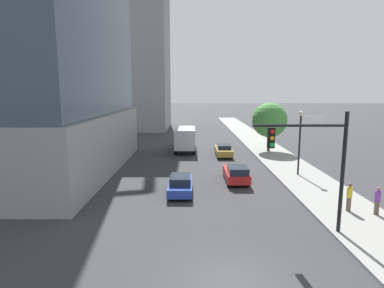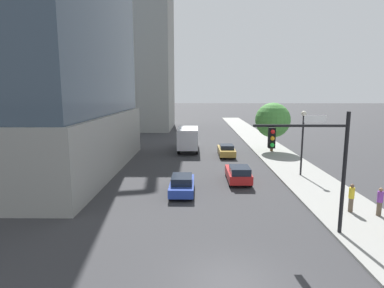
# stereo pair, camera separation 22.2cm
# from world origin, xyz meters

# --- Properties ---
(ground_plane) EXTENTS (400.00, 400.00, 0.00)m
(ground_plane) POSITION_xyz_m (0.00, 0.00, 0.00)
(ground_plane) COLOR #333335
(sidewalk) EXTENTS (4.76, 120.00, 0.15)m
(sidewalk) POSITION_xyz_m (8.29, 20.00, 0.07)
(sidewalk) COLOR gray
(sidewalk) RESTS_ON ground
(construction_building) EXTENTS (15.28, 16.60, 45.17)m
(construction_building) POSITION_xyz_m (-12.48, 54.48, 19.32)
(construction_building) COLOR gray
(construction_building) RESTS_ON ground
(traffic_light_pole) EXTENTS (4.89, 0.48, 6.45)m
(traffic_light_pole) POSITION_xyz_m (4.71, 4.46, 4.46)
(traffic_light_pole) COLOR black
(traffic_light_pole) RESTS_ON sidewalk
(street_lamp) EXTENTS (0.44, 0.44, 5.77)m
(street_lamp) POSITION_xyz_m (8.04, 16.35, 3.93)
(street_lamp) COLOR black
(street_lamp) RESTS_ON sidewalk
(street_tree) EXTENTS (4.34, 4.34, 6.09)m
(street_tree) POSITION_xyz_m (8.12, 28.02, 4.06)
(street_tree) COLOR brown
(street_tree) RESTS_ON sidewalk
(car_gold) EXTENTS (1.82, 4.73, 1.42)m
(car_gold) POSITION_xyz_m (2.18, 25.51, 0.70)
(car_gold) COLOR #AD8938
(car_gold) RESTS_ON ground
(car_blue) EXTENTS (1.78, 4.45, 1.43)m
(car_blue) POSITION_xyz_m (-2.44, 11.41, 0.70)
(car_blue) COLOR #233D9E
(car_blue) RESTS_ON ground
(car_red) EXTENTS (1.85, 4.34, 1.54)m
(car_red) POSITION_xyz_m (2.18, 14.41, 0.76)
(car_red) COLOR red
(car_red) RESTS_ON ground
(box_truck) EXTENTS (2.49, 7.96, 3.06)m
(box_truck) POSITION_xyz_m (-2.44, 28.89, 1.75)
(box_truck) COLOR silver
(box_truck) RESTS_ON ground
(pedestrian_purple_shirt) EXTENTS (0.34, 0.34, 1.74)m
(pedestrian_purple_shirt) POSITION_xyz_m (9.72, 6.84, 1.04)
(pedestrian_purple_shirt) COLOR brown
(pedestrian_purple_shirt) RESTS_ON sidewalk
(pedestrian_yellow_shirt) EXTENTS (0.34, 0.34, 1.80)m
(pedestrian_yellow_shirt) POSITION_xyz_m (8.30, 7.44, 1.08)
(pedestrian_yellow_shirt) COLOR brown
(pedestrian_yellow_shirt) RESTS_ON sidewalk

